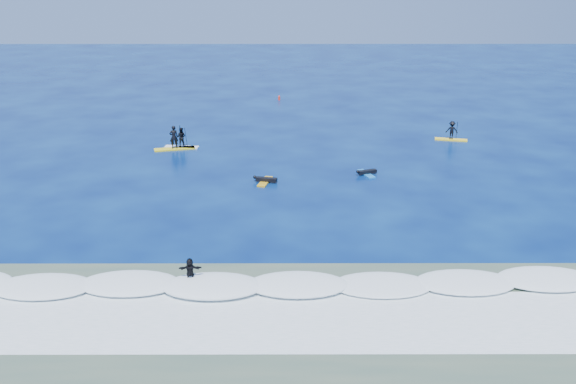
{
  "coord_description": "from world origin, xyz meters",
  "views": [
    {
      "loc": [
        0.49,
        -36.99,
        14.77
      ],
      "look_at": [
        0.57,
        1.47,
        0.6
      ],
      "focal_mm": 40.0,
      "sensor_mm": 36.0,
      "label": 1
    }
  ],
  "objects_px": {
    "sup_paddler_center": "(181,139)",
    "prone_paddler_near": "(265,180)",
    "wave_surfer": "(190,272)",
    "prone_paddler_far": "(366,173)",
    "sup_paddler_left": "(174,141)",
    "marker_buoy": "(279,98)",
    "sup_paddler_right": "(452,132)"
  },
  "relations": [
    {
      "from": "wave_surfer",
      "to": "marker_buoy",
      "type": "relative_size",
      "value": 3.03
    },
    {
      "from": "prone_paddler_far",
      "to": "sup_paddler_center",
      "type": "bearing_deg",
      "value": 43.39
    },
    {
      "from": "prone_paddler_far",
      "to": "marker_buoy",
      "type": "relative_size",
      "value": 3.47
    },
    {
      "from": "sup_paddler_right",
      "to": "prone_paddler_near",
      "type": "xyz_separation_m",
      "value": [
        -15.56,
        -10.88,
        -0.59
      ]
    },
    {
      "from": "wave_surfer",
      "to": "prone_paddler_near",
      "type": "bearing_deg",
      "value": 74.52
    },
    {
      "from": "sup_paddler_left",
      "to": "wave_surfer",
      "type": "xyz_separation_m",
      "value": [
        4.55,
        -23.01,
        0.02
      ]
    },
    {
      "from": "prone_paddler_near",
      "to": "marker_buoy",
      "type": "xyz_separation_m",
      "value": [
        0.68,
        27.16,
        0.11
      ]
    },
    {
      "from": "wave_surfer",
      "to": "sup_paddler_right",
      "type": "bearing_deg",
      "value": 50.32
    },
    {
      "from": "prone_paddler_far",
      "to": "marker_buoy",
      "type": "bearing_deg",
      "value": -6.3
    },
    {
      "from": "prone_paddler_near",
      "to": "wave_surfer",
      "type": "relative_size",
      "value": 1.24
    },
    {
      "from": "sup_paddler_right",
      "to": "wave_surfer",
      "type": "height_order",
      "value": "sup_paddler_right"
    },
    {
      "from": "sup_paddler_left",
      "to": "sup_paddler_center",
      "type": "xyz_separation_m",
      "value": [
        0.5,
        0.51,
        0.01
      ]
    },
    {
      "from": "sup_paddler_center",
      "to": "wave_surfer",
      "type": "relative_size",
      "value": 1.58
    },
    {
      "from": "sup_paddler_left",
      "to": "sup_paddler_right",
      "type": "xyz_separation_m",
      "value": [
        23.2,
        2.75,
        0.02
      ]
    },
    {
      "from": "marker_buoy",
      "to": "sup_paddler_right",
      "type": "bearing_deg",
      "value": -47.57
    },
    {
      "from": "sup_paddler_center",
      "to": "prone_paddler_far",
      "type": "relative_size",
      "value": 1.38
    },
    {
      "from": "prone_paddler_near",
      "to": "wave_surfer",
      "type": "height_order",
      "value": "wave_surfer"
    },
    {
      "from": "prone_paddler_far",
      "to": "wave_surfer",
      "type": "relative_size",
      "value": 1.14
    },
    {
      "from": "wave_surfer",
      "to": "marker_buoy",
      "type": "bearing_deg",
      "value": 81.1
    },
    {
      "from": "sup_paddler_center",
      "to": "marker_buoy",
      "type": "xyz_separation_m",
      "value": [
        7.81,
        18.52,
        -0.47
      ]
    },
    {
      "from": "prone_paddler_near",
      "to": "marker_buoy",
      "type": "distance_m",
      "value": 27.16
    },
    {
      "from": "sup_paddler_center",
      "to": "prone_paddler_far",
      "type": "distance_m",
      "value": 15.97
    },
    {
      "from": "sup_paddler_left",
      "to": "marker_buoy",
      "type": "height_order",
      "value": "sup_paddler_left"
    },
    {
      "from": "sup_paddler_center",
      "to": "prone_paddler_near",
      "type": "distance_m",
      "value": 11.21
    },
    {
      "from": "wave_surfer",
      "to": "sup_paddler_left",
      "type": "bearing_deg",
      "value": 97.4
    },
    {
      "from": "sup_paddler_right",
      "to": "wave_surfer",
      "type": "bearing_deg",
      "value": -112.58
    },
    {
      "from": "sup_paddler_left",
      "to": "sup_paddler_center",
      "type": "distance_m",
      "value": 0.72
    },
    {
      "from": "sup_paddler_center",
      "to": "wave_surfer",
      "type": "distance_m",
      "value": 23.87
    },
    {
      "from": "prone_paddler_far",
      "to": "marker_buoy",
      "type": "distance_m",
      "value": 26.32
    },
    {
      "from": "sup_paddler_right",
      "to": "prone_paddler_near",
      "type": "height_order",
      "value": "sup_paddler_right"
    },
    {
      "from": "sup_paddler_right",
      "to": "marker_buoy",
      "type": "bearing_deg",
      "value": 145.74
    },
    {
      "from": "sup_paddler_center",
      "to": "prone_paddler_near",
      "type": "bearing_deg",
      "value": -43.53
    }
  ]
}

